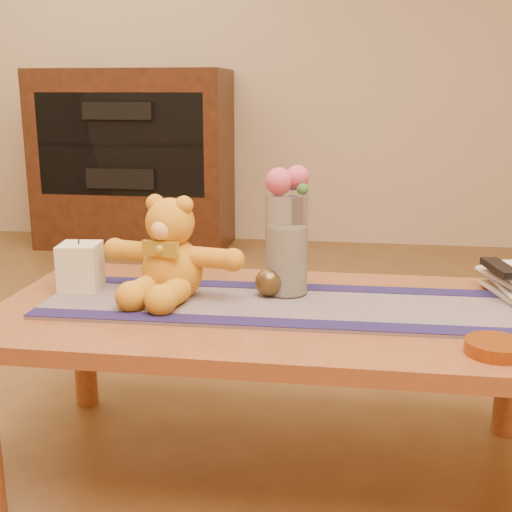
# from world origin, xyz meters

# --- Properties ---
(floor) EXTENTS (5.50, 5.50, 0.00)m
(floor) POSITION_xyz_m (0.00, 0.00, 0.00)
(floor) COLOR brown
(floor) RESTS_ON ground
(wall_back) EXTENTS (5.50, 0.00, 5.50)m
(wall_back) POSITION_xyz_m (0.00, 2.75, 1.35)
(wall_back) COLOR tan
(wall_back) RESTS_ON floor
(coffee_table_top) EXTENTS (1.40, 0.70, 0.04)m
(coffee_table_top) POSITION_xyz_m (0.00, 0.00, 0.43)
(coffee_table_top) COLOR brown
(coffee_table_top) RESTS_ON floor
(table_leg_bl) EXTENTS (0.07, 0.07, 0.41)m
(table_leg_bl) POSITION_xyz_m (-0.64, 0.29, 0.21)
(table_leg_bl) COLOR brown
(table_leg_bl) RESTS_ON floor
(table_leg_br) EXTENTS (0.07, 0.07, 0.41)m
(table_leg_br) POSITION_xyz_m (0.64, 0.29, 0.21)
(table_leg_br) COLOR brown
(table_leg_br) RESTS_ON floor
(persian_runner) EXTENTS (1.21, 0.37, 0.01)m
(persian_runner) POSITION_xyz_m (0.02, 0.01, 0.45)
(persian_runner) COLOR #181E43
(persian_runner) RESTS_ON coffee_table_top
(runner_border_near) EXTENTS (1.20, 0.08, 0.00)m
(runner_border_near) POSITION_xyz_m (0.02, -0.14, 0.46)
(runner_border_near) COLOR #1D1643
(runner_border_near) RESTS_ON persian_runner
(runner_border_far) EXTENTS (1.20, 0.08, 0.00)m
(runner_border_far) POSITION_xyz_m (0.02, 0.15, 0.46)
(runner_border_far) COLOR #1D1643
(runner_border_far) RESTS_ON persian_runner
(teddy_bear) EXTENTS (0.42, 0.37, 0.25)m
(teddy_bear) POSITION_xyz_m (-0.27, 0.04, 0.58)
(teddy_bear) COLOR orange
(teddy_bear) RESTS_ON persian_runner
(pillar_candle) EXTENTS (0.11, 0.11, 0.12)m
(pillar_candle) POSITION_xyz_m (-0.53, 0.06, 0.52)
(pillar_candle) COLOR beige
(pillar_candle) RESTS_ON persian_runner
(candle_wick) EXTENTS (0.00, 0.00, 0.01)m
(candle_wick) POSITION_xyz_m (-0.53, 0.06, 0.59)
(candle_wick) COLOR black
(candle_wick) RESTS_ON pillar_candle
(glass_vase) EXTENTS (0.11, 0.11, 0.26)m
(glass_vase) POSITION_xyz_m (0.02, 0.10, 0.59)
(glass_vase) COLOR silver
(glass_vase) RESTS_ON persian_runner
(potpourri_fill) EXTENTS (0.09, 0.09, 0.18)m
(potpourri_fill) POSITION_xyz_m (0.02, 0.10, 0.55)
(potpourri_fill) COLOR beige
(potpourri_fill) RESTS_ON glass_vase
(rose_left) EXTENTS (0.07, 0.07, 0.07)m
(rose_left) POSITION_xyz_m (-0.00, 0.09, 0.75)
(rose_left) COLOR #D1495E
(rose_left) RESTS_ON glass_vase
(rose_right) EXTENTS (0.06, 0.06, 0.06)m
(rose_right) POSITION_xyz_m (0.04, 0.10, 0.76)
(rose_right) COLOR #D1495E
(rose_right) RESTS_ON glass_vase
(blue_flower_back) EXTENTS (0.04, 0.04, 0.04)m
(blue_flower_back) POSITION_xyz_m (0.03, 0.13, 0.75)
(blue_flower_back) COLOR #4B489C
(blue_flower_back) RESTS_ON glass_vase
(blue_flower_side) EXTENTS (0.04, 0.04, 0.04)m
(blue_flower_side) POSITION_xyz_m (-0.01, 0.12, 0.74)
(blue_flower_side) COLOR #4B489C
(blue_flower_side) RESTS_ON glass_vase
(leaf_sprig) EXTENTS (0.03, 0.03, 0.03)m
(leaf_sprig) POSITION_xyz_m (0.06, 0.08, 0.74)
(leaf_sprig) COLOR #33662D
(leaf_sprig) RESTS_ON glass_vase
(bronze_ball) EXTENTS (0.10, 0.10, 0.07)m
(bronze_ball) POSITION_xyz_m (-0.03, 0.07, 0.49)
(bronze_ball) COLOR #503A1A
(bronze_ball) RESTS_ON persian_runner
(book_bottom) EXTENTS (0.21, 0.26, 0.02)m
(book_bottom) POSITION_xyz_m (0.56, 0.16, 0.46)
(book_bottom) COLOR beige
(book_bottom) RESTS_ON coffee_table_top
(book_lower) EXTENTS (0.18, 0.24, 0.02)m
(book_lower) POSITION_xyz_m (0.56, 0.15, 0.48)
(book_lower) COLOR beige
(book_lower) RESTS_ON book_bottom
(book_upper) EXTENTS (0.22, 0.26, 0.02)m
(book_upper) POSITION_xyz_m (0.55, 0.16, 0.50)
(book_upper) COLOR beige
(book_upper) RESTS_ON book_lower
(book_top) EXTENTS (0.19, 0.24, 0.02)m
(book_top) POSITION_xyz_m (0.56, 0.15, 0.52)
(book_top) COLOR beige
(book_top) RESTS_ON book_upper
(tv_remote) EXTENTS (0.07, 0.17, 0.02)m
(tv_remote) POSITION_xyz_m (0.56, 0.15, 0.54)
(tv_remote) COLOR black
(tv_remote) RESTS_ON book_top
(amber_dish) EXTENTS (0.15, 0.15, 0.03)m
(amber_dish) POSITION_xyz_m (0.48, -0.23, 0.46)
(amber_dish) COLOR #BF5914
(amber_dish) RESTS_ON coffee_table_top
(media_cabinet) EXTENTS (1.20, 0.50, 1.10)m
(media_cabinet) POSITION_xyz_m (-1.20, 2.48, 0.55)
(media_cabinet) COLOR black
(media_cabinet) RESTS_ON floor
(cabinet_cavity) EXTENTS (1.02, 0.03, 0.61)m
(cabinet_cavity) POSITION_xyz_m (-1.20, 2.25, 0.66)
(cabinet_cavity) COLOR black
(cabinet_cavity) RESTS_ON media_cabinet
(cabinet_shelf) EXTENTS (1.02, 0.20, 0.02)m
(cabinet_shelf) POSITION_xyz_m (-1.20, 2.33, 0.66)
(cabinet_shelf) COLOR black
(cabinet_shelf) RESTS_ON media_cabinet
(stereo_upper) EXTENTS (0.42, 0.28, 0.10)m
(stereo_upper) POSITION_xyz_m (-1.20, 2.35, 0.86)
(stereo_upper) COLOR black
(stereo_upper) RESTS_ON media_cabinet
(stereo_lower) EXTENTS (0.42, 0.28, 0.12)m
(stereo_lower) POSITION_xyz_m (-1.20, 2.35, 0.46)
(stereo_lower) COLOR black
(stereo_lower) RESTS_ON media_cabinet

